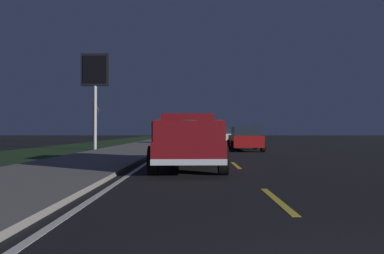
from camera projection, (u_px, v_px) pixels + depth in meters
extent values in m
plane|color=black|center=(213.00, 146.00, 28.35)|extent=(144.00, 144.00, 0.00)
cube|color=slate|center=(145.00, 145.00, 28.41)|extent=(108.00, 4.00, 0.12)
cube|color=#1E3819|center=(86.00, 146.00, 28.45)|extent=(108.00, 6.00, 0.01)
cube|color=yellow|center=(277.00, 200.00, 6.15)|extent=(2.40, 0.14, 0.01)
cube|color=yellow|center=(236.00, 165.00, 12.45)|extent=(2.40, 0.14, 0.01)
cube|color=yellow|center=(222.00, 154.00, 18.63)|extent=(2.40, 0.14, 0.01)
cube|color=yellow|center=(216.00, 148.00, 24.62)|extent=(2.40, 0.14, 0.01)
cube|color=yellow|center=(212.00, 145.00, 30.17)|extent=(2.40, 0.14, 0.01)
cube|color=yellow|center=(209.00, 143.00, 35.60)|extent=(2.40, 0.14, 0.01)
cube|color=yellow|center=(207.00, 141.00, 42.13)|extent=(2.40, 0.14, 0.01)
cube|color=yellow|center=(206.00, 140.00, 47.31)|extent=(2.40, 0.14, 0.01)
cube|color=yellow|center=(205.00, 139.00, 54.28)|extent=(2.40, 0.14, 0.01)
cube|color=yellow|center=(204.00, 138.00, 60.39)|extent=(2.40, 0.14, 0.01)
cube|color=yellow|center=(203.00, 137.00, 65.89)|extent=(2.40, 0.14, 0.01)
cube|color=yellow|center=(202.00, 137.00, 71.58)|extent=(2.40, 0.14, 0.01)
cube|color=yellow|center=(202.00, 137.00, 76.58)|extent=(2.40, 0.14, 0.01)
cube|color=silver|center=(173.00, 146.00, 28.38)|extent=(108.00, 0.14, 0.01)
cube|color=maroon|center=(188.00, 148.00, 11.48)|extent=(5.47, 2.19, 0.60)
cube|color=maroon|center=(187.00, 127.00, 12.67)|extent=(2.22, 1.91, 0.90)
cube|color=#1E2833|center=(188.00, 125.00, 11.62)|extent=(0.09, 1.44, 0.50)
cube|color=maroon|center=(157.00, 131.00, 10.38)|extent=(3.02, 0.18, 0.56)
cube|color=maroon|center=(218.00, 131.00, 10.43)|extent=(3.02, 0.18, 0.56)
cube|color=maroon|center=(189.00, 131.00, 8.82)|extent=(0.15, 1.88, 0.56)
cube|color=silver|center=(189.00, 162.00, 8.81)|extent=(0.19, 2.00, 0.16)
cube|color=red|center=(158.00, 124.00, 8.82)|extent=(0.06, 0.14, 0.20)
cube|color=red|center=(219.00, 124.00, 8.86)|extent=(0.06, 0.14, 0.20)
ellipsoid|color=#4C422D|center=(188.00, 130.00, 10.40)|extent=(2.64, 1.61, 0.64)
sphere|color=silver|center=(177.00, 134.00, 10.89)|extent=(0.40, 0.40, 0.40)
sphere|color=beige|center=(199.00, 136.00, 9.81)|extent=(0.34, 0.34, 0.34)
cylinder|color=black|center=(162.00, 152.00, 13.23)|extent=(0.84, 0.28, 0.84)
cylinder|color=black|center=(213.00, 152.00, 13.28)|extent=(0.84, 0.28, 0.84)
cylinder|color=black|center=(153.00, 160.00, 9.67)|extent=(0.84, 0.28, 0.84)
cylinder|color=black|center=(223.00, 160.00, 9.72)|extent=(0.84, 0.28, 0.84)
cube|color=maroon|center=(245.00, 141.00, 21.86)|extent=(4.44, 1.91, 0.70)
cube|color=#1E2833|center=(245.00, 131.00, 21.62)|extent=(2.50, 1.65, 0.56)
cylinder|color=black|center=(229.00, 144.00, 23.38)|extent=(0.68, 0.22, 0.68)
cylinder|color=black|center=(255.00, 144.00, 23.32)|extent=(0.68, 0.22, 0.68)
cylinder|color=black|center=(233.00, 146.00, 20.39)|extent=(0.68, 0.22, 0.68)
cylinder|color=black|center=(263.00, 146.00, 20.33)|extent=(0.68, 0.22, 0.68)
cube|color=red|center=(249.00, 141.00, 19.71)|extent=(0.12, 1.51, 0.10)
cube|color=#9E845B|center=(194.00, 138.00, 32.25)|extent=(4.41, 1.82, 0.70)
cube|color=#1E2833|center=(194.00, 131.00, 32.01)|extent=(2.47, 1.60, 0.56)
cylinder|color=black|center=(185.00, 140.00, 33.76)|extent=(0.68, 0.22, 0.68)
cylinder|color=black|center=(203.00, 140.00, 33.73)|extent=(0.68, 0.22, 0.68)
cylinder|color=black|center=(184.00, 141.00, 30.77)|extent=(0.68, 0.22, 0.68)
cylinder|color=black|center=(204.00, 141.00, 30.74)|extent=(0.68, 0.22, 0.68)
cube|color=red|center=(194.00, 138.00, 30.10)|extent=(0.09, 1.51, 0.10)
cube|color=silver|center=(226.00, 137.00, 36.58)|extent=(4.40, 1.81, 0.70)
cube|color=#1E2833|center=(227.00, 131.00, 36.34)|extent=(2.47, 1.59, 0.56)
cylinder|color=black|center=(217.00, 139.00, 38.08)|extent=(0.68, 0.22, 0.68)
cylinder|color=black|center=(233.00, 139.00, 38.06)|extent=(0.68, 0.22, 0.68)
cylinder|color=black|center=(219.00, 140.00, 35.09)|extent=(0.68, 0.22, 0.68)
cylinder|color=black|center=(236.00, 140.00, 35.07)|extent=(0.68, 0.22, 0.68)
cube|color=red|center=(228.00, 137.00, 34.43)|extent=(0.08, 1.51, 0.10)
cylinder|color=#99999E|center=(95.00, 102.00, 22.88)|extent=(0.24, 0.24, 6.52)
cube|color=black|center=(95.00, 70.00, 22.90)|extent=(0.24, 1.90, 2.20)
cube|color=black|center=(95.00, 69.00, 22.77)|extent=(0.04, 1.60, 1.87)
cylinder|color=#423323|center=(94.00, 122.00, 33.91)|extent=(0.28, 0.28, 4.27)
cylinder|color=#423323|center=(97.00, 106.00, 34.14)|extent=(0.51, 0.43, 0.95)
cylinder|color=#423323|center=(94.00, 104.00, 34.37)|extent=(0.94, 0.46, 0.83)
cylinder|color=#423323|center=(96.00, 107.00, 33.67)|extent=(0.60, 0.67, 1.27)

